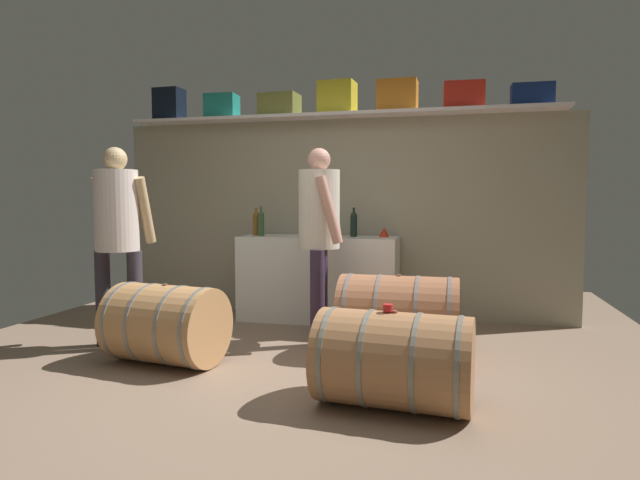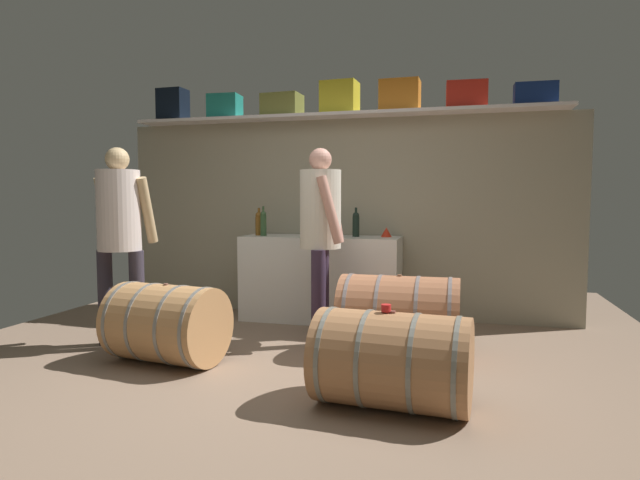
% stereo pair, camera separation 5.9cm
% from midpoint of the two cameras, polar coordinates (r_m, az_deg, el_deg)
% --- Properties ---
extents(ground_plane, '(6.11, 7.75, 0.02)m').
position_cam_midpoint_polar(ground_plane, '(4.29, -2.45, -12.85)').
color(ground_plane, '#866C58').
extents(back_wall_panel, '(4.91, 0.10, 2.11)m').
position_cam_midpoint_polar(back_wall_panel, '(5.75, 2.57, 2.36)').
color(back_wall_panel, gray).
rests_on(back_wall_panel, ground).
extents(high_shelf_board, '(4.52, 0.40, 0.03)m').
position_cam_midpoint_polar(high_shelf_board, '(5.67, 2.28, 13.21)').
color(high_shelf_board, silver).
rests_on(high_shelf_board, back_wall_panel).
extents(toolcase_black, '(0.31, 0.24, 0.36)m').
position_cam_midpoint_polar(toolcase_black, '(6.39, -15.30, 13.82)').
color(toolcase_black, black).
rests_on(toolcase_black, high_shelf_board).
extents(toolcase_teal, '(0.35, 0.27, 0.26)m').
position_cam_midpoint_polar(toolcase_teal, '(6.09, -9.92, 13.92)').
color(toolcase_teal, '#1D8275').
rests_on(toolcase_teal, high_shelf_board).
extents(toolcase_olive, '(0.42, 0.31, 0.24)m').
position_cam_midpoint_polar(toolcase_olive, '(5.85, -3.81, 14.25)').
color(toolcase_olive, olive).
rests_on(toolcase_olive, high_shelf_board).
extents(toolcase_yellow, '(0.38, 0.30, 0.33)m').
position_cam_midpoint_polar(toolcase_yellow, '(5.69, 2.45, 15.02)').
color(toolcase_yellow, yellow).
rests_on(toolcase_yellow, high_shelf_board).
extents(toolcase_orange, '(0.40, 0.27, 0.31)m').
position_cam_midpoint_polar(toolcase_orange, '(5.59, 8.92, 15.07)').
color(toolcase_orange, orange).
rests_on(toolcase_orange, high_shelf_board).
extents(toolcase_red, '(0.40, 0.27, 0.26)m').
position_cam_midpoint_polar(toolcase_red, '(5.56, 15.80, 14.74)').
color(toolcase_red, red).
rests_on(toolcase_red, high_shelf_board).
extents(toolcase_navy, '(0.39, 0.19, 0.22)m').
position_cam_midpoint_polar(toolcase_navy, '(5.60, 22.48, 14.28)').
color(toolcase_navy, navy).
rests_on(toolcase_navy, high_shelf_board).
extents(work_cabinet, '(1.63, 0.55, 0.88)m').
position_cam_midpoint_polar(work_cabinet, '(5.51, 0.40, -4.16)').
color(work_cabinet, white).
rests_on(work_cabinet, ground).
extents(wine_bottle_green, '(0.06, 0.06, 0.31)m').
position_cam_midpoint_polar(wine_bottle_green, '(5.54, -5.81, 1.85)').
color(wine_bottle_green, '#355631').
rests_on(wine_bottle_green, work_cabinet).
extents(wine_bottle_amber, '(0.08, 0.08, 0.29)m').
position_cam_midpoint_polar(wine_bottle_amber, '(5.64, -6.30, 1.84)').
color(wine_bottle_amber, brown).
rests_on(wine_bottle_amber, work_cabinet).
extents(wine_bottle_dark, '(0.07, 0.07, 0.30)m').
position_cam_midpoint_polar(wine_bottle_dark, '(5.42, 4.20, 1.77)').
color(wine_bottle_dark, black).
rests_on(wine_bottle_dark, work_cabinet).
extents(wine_glass, '(0.08, 0.08, 0.15)m').
position_cam_midpoint_polar(wine_glass, '(5.54, 0.96, 1.52)').
color(wine_glass, white).
rests_on(wine_glass, work_cabinet).
extents(red_funnel, '(0.11, 0.11, 0.10)m').
position_cam_midpoint_polar(red_funnel, '(5.42, 7.47, 0.85)').
color(red_funnel, red).
rests_on(red_funnel, work_cabinet).
extents(wine_barrel_near, '(0.96, 0.66, 0.60)m').
position_cam_midpoint_polar(wine_barrel_near, '(3.29, 8.30, -12.70)').
color(wine_barrel_near, '#A57148').
rests_on(wine_barrel_near, ground).
extents(wine_barrel_far, '(0.91, 0.71, 0.62)m').
position_cam_midpoint_polar(wine_barrel_far, '(4.29, -15.80, -8.65)').
color(wine_barrel_far, tan).
rests_on(wine_barrel_far, ground).
extents(wine_barrel_flank, '(0.94, 0.66, 0.66)m').
position_cam_midpoint_polar(wine_barrel_flank, '(4.33, 8.91, -8.09)').
color(wine_barrel_flank, '#A76846').
rests_on(wine_barrel_flank, ground).
extents(tasting_cup, '(0.06, 0.06, 0.04)m').
position_cam_midpoint_polar(tasting_cup, '(3.22, 7.66, -7.27)').
color(tasting_cup, red).
rests_on(tasting_cup, wine_barrel_near).
extents(winemaker_pouring, '(0.51, 0.42, 1.70)m').
position_cam_midpoint_polar(winemaker_pouring, '(4.80, -20.45, 1.50)').
color(winemaker_pouring, '#332D39').
rests_on(winemaker_pouring, ground).
extents(visitor_tasting, '(0.44, 0.53, 1.71)m').
position_cam_midpoint_polar(visitor_tasting, '(4.65, 0.49, 1.77)').
color(visitor_tasting, '#35263B').
rests_on(visitor_tasting, ground).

